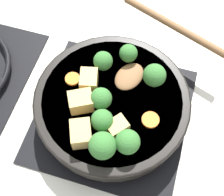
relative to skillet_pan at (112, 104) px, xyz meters
The scene contains 17 objects.
ground_plane 0.06m from the skillet_pan, ahead, with size 2.40×2.40×0.00m, color silver.
front_burner_grate 0.04m from the skillet_pan, ahead, with size 0.31×0.31×0.03m.
skillet_pan is the anchor object (origin of this frame).
wooden_spoon 0.15m from the skillet_pan, 20.57° to the right, with size 0.24×0.24×0.02m.
tofu_cube_center_large 0.10m from the skillet_pan, 161.96° to the left, with size 0.04×0.04×0.04m, color tan.
tofu_cube_near_handle 0.07m from the skillet_pan, 120.60° to the left, with size 0.04×0.03×0.03m, color tan.
tofu_cube_east_chunk 0.07m from the skillet_pan, 155.06° to the right, with size 0.04×0.03×0.03m, color tan.
tofu_cube_west_chunk 0.07m from the skillet_pan, 70.56° to the left, with size 0.04×0.03×0.03m, color tan.
broccoli_floret_near_spoon 0.12m from the skillet_pan, behind, with size 0.05×0.05×0.05m.
broccoli_floret_center_top 0.10m from the skillet_pan, ahead, with size 0.04×0.04×0.04m.
broccoli_floret_east_rim 0.09m from the skillet_pan, 30.26° to the left, with size 0.04×0.04×0.04m.
broccoli_floret_west_rim 0.05m from the skillet_pan, 140.29° to the left, with size 0.04×0.04×0.05m.
broccoli_floret_north_edge 0.08m from the skillet_pan, behind, with size 0.04×0.04×0.05m.
broccoli_floret_south_cluster 0.11m from the skillet_pan, 147.71° to the right, with size 0.04×0.04×0.05m.
broccoli_floret_mid_floret 0.10m from the skillet_pan, 49.50° to the right, with size 0.04×0.04×0.05m.
carrot_slice_orange_thin 0.09m from the skillet_pan, 77.21° to the left, with size 0.03×0.03×0.01m, color orange.
carrot_slice_near_center 0.09m from the skillet_pan, 105.17° to the right, with size 0.03×0.03×0.01m, color orange.
Camera 1 is at (-0.26, -0.08, 0.60)m, focal length 50.00 mm.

